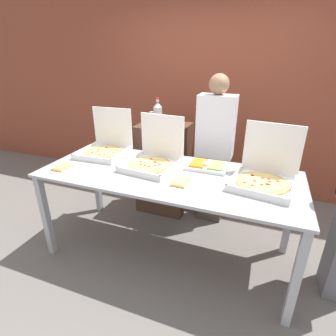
{
  "coord_description": "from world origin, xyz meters",
  "views": [
    {
      "loc": [
        0.75,
        -1.99,
        1.86
      ],
      "look_at": [
        0.0,
        0.0,
        0.93
      ],
      "focal_mm": 28.0,
      "sensor_mm": 36.0,
      "label": 1
    }
  ],
  "objects": [
    {
      "name": "pizza_box_far_left",
      "position": [
        -0.8,
        0.25,
        0.96
      ],
      "size": [
        0.47,
        0.49,
        0.45
      ],
      "rotation": [
        0.0,
        0.0,
        0.04
      ],
      "color": "white",
      "rests_on": "buffet_table"
    },
    {
      "name": "ground_plane",
      "position": [
        0.0,
        0.0,
        0.0
      ],
      "size": [
        16.0,
        16.0,
        0.0
      ],
      "primitive_type": "plane",
      "color": "slate"
    },
    {
      "name": "pizza_box_far_right",
      "position": [
        0.8,
        0.09,
        0.97
      ],
      "size": [
        0.54,
        0.55,
        0.46
      ],
      "rotation": [
        0.0,
        0.0,
        -0.16
      ],
      "color": "white",
      "rests_on": "buffet_table"
    },
    {
      "name": "veggie_tray",
      "position": [
        0.3,
        0.24,
        0.91
      ],
      "size": [
        0.37,
        0.26,
        0.05
      ],
      "color": "white",
      "rests_on": "buffet_table"
    },
    {
      "name": "brick_wall_behind",
      "position": [
        0.0,
        1.7,
        1.4
      ],
      "size": [
        10.0,
        0.06,
        2.8
      ],
      "color": "brown",
      "rests_on": "ground_plane"
    },
    {
      "name": "sideboard_podium",
      "position": [
        -0.36,
        0.81,
        0.55
      ],
      "size": [
        0.59,
        0.47,
        1.1
      ],
      "color": "#4C3323",
      "rests_on": "ground_plane"
    },
    {
      "name": "soda_bottle",
      "position": [
        -0.41,
        0.76,
        1.24
      ],
      "size": [
        0.1,
        0.1,
        0.31
      ],
      "color": "#B7BCC1",
      "rests_on": "sideboard_podium"
    },
    {
      "name": "soda_can_silver",
      "position": [
        -0.54,
        0.89,
        1.17
      ],
      "size": [
        0.07,
        0.07,
        0.12
      ],
      "color": "silver",
      "rests_on": "sideboard_podium"
    },
    {
      "name": "paper_plate_front_right",
      "position": [
        -0.95,
        -0.26,
        0.9
      ],
      "size": [
        0.24,
        0.24,
        0.03
      ],
      "color": "white",
      "rests_on": "buffet_table"
    },
    {
      "name": "person_guest_plaid",
      "position": [
        0.26,
        0.78,
        0.88
      ],
      "size": [
        0.4,
        0.22,
        1.69
      ],
      "rotation": [
        0.0,
        0.0,
        3.14
      ],
      "color": "#473D33",
      "rests_on": "ground_plane"
    },
    {
      "name": "paper_plate_front_left",
      "position": [
        0.17,
        -0.16,
        0.9
      ],
      "size": [
        0.22,
        0.22,
        0.03
      ],
      "color": "white",
      "rests_on": "buffet_table"
    },
    {
      "name": "soda_can_colored",
      "position": [
        -0.11,
        0.63,
        1.17
      ],
      "size": [
        0.07,
        0.07,
        0.12
      ],
      "color": "#334CB2",
      "rests_on": "sideboard_podium"
    },
    {
      "name": "pizza_box_near_left",
      "position": [
        -0.19,
        0.11,
        0.96
      ],
      "size": [
        0.51,
        0.52,
        0.45
      ],
      "rotation": [
        0.0,
        0.0,
        -0.11
      ],
      "color": "white",
      "rests_on": "buffet_table"
    },
    {
      "name": "buffet_table",
      "position": [
        0.0,
        0.0,
        0.79
      ],
      "size": [
        2.3,
        0.94,
        0.88
      ],
      "color": "#A8AAB2",
      "rests_on": "ground_plane"
    }
  ]
}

